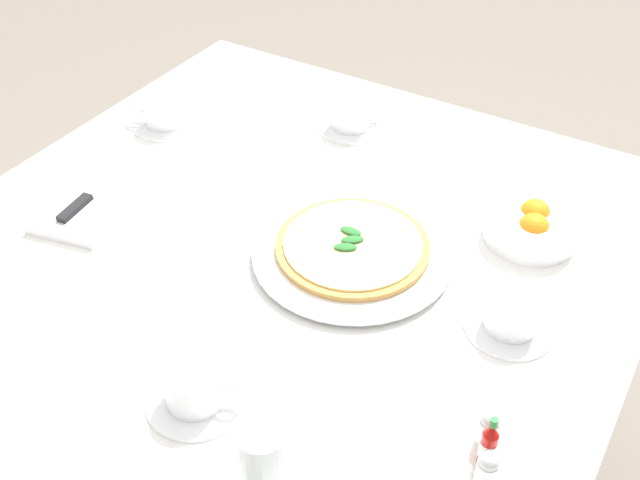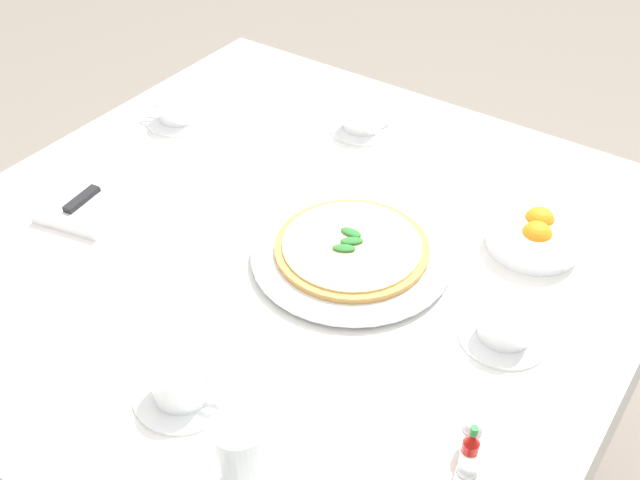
{
  "view_description": "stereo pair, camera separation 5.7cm",
  "coord_description": "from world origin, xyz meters",
  "px_view_note": "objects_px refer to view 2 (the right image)",
  "views": [
    {
      "loc": [
        -0.79,
        -0.54,
        1.53
      ],
      "look_at": [
        0.01,
        -0.05,
        0.75
      ],
      "focal_mm": 42.74,
      "sensor_mm": 36.0,
      "label": 1
    },
    {
      "loc": [
        -0.76,
        -0.58,
        1.53
      ],
      "look_at": [
        0.01,
        -0.05,
        0.75
      ],
      "focal_mm": 42.74,
      "sensor_mm": 36.0,
      "label": 2
    }
  ],
  "objects_px": {
    "water_glass_near_left": "(241,459)",
    "dinner_knife": "(101,184)",
    "pepper_shaker": "(465,479)",
    "pizza_plate": "(352,254)",
    "coffee_cup_far_right": "(507,321)",
    "salt_shaker": "(471,437)",
    "citrus_bowl": "(535,234)",
    "hot_sauce_bottle": "(469,453)",
    "coffee_cup_near_right": "(176,107)",
    "coffee_cup_left_edge": "(363,116)",
    "pizza": "(352,247)",
    "coffee_cup_center_back": "(181,382)",
    "napkin_folded": "(101,191)"
  },
  "relations": [
    {
      "from": "water_glass_near_left",
      "to": "dinner_knife",
      "type": "relative_size",
      "value": 0.55
    },
    {
      "from": "pepper_shaker",
      "to": "pizza_plate",
      "type": "bearing_deg",
      "value": 50.35
    },
    {
      "from": "pizza_plate",
      "to": "coffee_cup_far_right",
      "type": "distance_m",
      "value": 0.27
    },
    {
      "from": "salt_shaker",
      "to": "water_glass_near_left",
      "type": "bearing_deg",
      "value": 133.8
    },
    {
      "from": "citrus_bowl",
      "to": "salt_shaker",
      "type": "bearing_deg",
      "value": -168.06
    },
    {
      "from": "hot_sauce_bottle",
      "to": "salt_shaker",
      "type": "bearing_deg",
      "value": 19.65
    },
    {
      "from": "coffee_cup_near_right",
      "to": "water_glass_near_left",
      "type": "xyz_separation_m",
      "value": [
        -0.57,
        -0.63,
        0.02
      ]
    },
    {
      "from": "coffee_cup_left_edge",
      "to": "hot_sauce_bottle",
      "type": "distance_m",
      "value": 0.78
    },
    {
      "from": "pizza",
      "to": "coffee_cup_center_back",
      "type": "height_order",
      "value": "coffee_cup_center_back"
    },
    {
      "from": "pizza_plate",
      "to": "coffee_cup_center_back",
      "type": "bearing_deg",
      "value": 174.61
    },
    {
      "from": "pizza_plate",
      "to": "coffee_cup_near_right",
      "type": "height_order",
      "value": "coffee_cup_near_right"
    },
    {
      "from": "coffee_cup_far_right",
      "to": "dinner_knife",
      "type": "height_order",
      "value": "coffee_cup_far_right"
    },
    {
      "from": "coffee_cup_far_right",
      "to": "dinner_knife",
      "type": "distance_m",
      "value": 0.73
    },
    {
      "from": "coffee_cup_near_right",
      "to": "dinner_knife",
      "type": "relative_size",
      "value": 0.66
    },
    {
      "from": "pizza",
      "to": "coffee_cup_far_right",
      "type": "relative_size",
      "value": 1.88
    },
    {
      "from": "pizza_plate",
      "to": "salt_shaker",
      "type": "height_order",
      "value": "salt_shaker"
    },
    {
      "from": "pizza",
      "to": "citrus_bowl",
      "type": "bearing_deg",
      "value": -49.32
    },
    {
      "from": "hot_sauce_bottle",
      "to": "coffee_cup_far_right",
      "type": "bearing_deg",
      "value": 13.19
    },
    {
      "from": "water_glass_near_left",
      "to": "coffee_cup_center_back",
      "type": "bearing_deg",
      "value": 69.2
    },
    {
      "from": "dinner_knife",
      "to": "pepper_shaker",
      "type": "xyz_separation_m",
      "value": [
        -0.17,
        -0.78,
        0.0
      ]
    },
    {
      "from": "pizza_plate",
      "to": "coffee_cup_near_right",
      "type": "xyz_separation_m",
      "value": [
        0.16,
        0.52,
        0.02
      ]
    },
    {
      "from": "pizza_plate",
      "to": "coffee_cup_far_right",
      "type": "xyz_separation_m",
      "value": [
        -0.02,
        -0.27,
        0.02
      ]
    },
    {
      "from": "water_glass_near_left",
      "to": "pepper_shaker",
      "type": "distance_m",
      "value": 0.26
    },
    {
      "from": "salt_shaker",
      "to": "pizza",
      "type": "bearing_deg",
      "value": 54.93
    },
    {
      "from": "coffee_cup_left_edge",
      "to": "water_glass_near_left",
      "type": "xyz_separation_m",
      "value": [
        -0.75,
        -0.31,
        0.01
      ]
    },
    {
      "from": "pizza_plate",
      "to": "dinner_knife",
      "type": "xyz_separation_m",
      "value": [
        -0.1,
        0.45,
        0.01
      ]
    },
    {
      "from": "coffee_cup_near_right",
      "to": "coffee_cup_left_edge",
      "type": "height_order",
      "value": "coffee_cup_left_edge"
    },
    {
      "from": "coffee_cup_center_back",
      "to": "napkin_folded",
      "type": "relative_size",
      "value": 0.54
    },
    {
      "from": "coffee_cup_center_back",
      "to": "pepper_shaker",
      "type": "xyz_separation_m",
      "value": [
        0.08,
        -0.37,
        -0.0
      ]
    },
    {
      "from": "napkin_folded",
      "to": "pepper_shaker",
      "type": "height_order",
      "value": "pepper_shaker"
    },
    {
      "from": "water_glass_near_left",
      "to": "salt_shaker",
      "type": "distance_m",
      "value": 0.28
    },
    {
      "from": "coffee_cup_near_right",
      "to": "coffee_cup_far_right",
      "type": "distance_m",
      "value": 0.81
    },
    {
      "from": "pizza_plate",
      "to": "water_glass_near_left",
      "type": "distance_m",
      "value": 0.43
    },
    {
      "from": "pizza",
      "to": "coffee_cup_left_edge",
      "type": "height_order",
      "value": "coffee_cup_left_edge"
    },
    {
      "from": "coffee_cup_center_back",
      "to": "water_glass_near_left",
      "type": "distance_m",
      "value": 0.16
    },
    {
      "from": "coffee_cup_near_right",
      "to": "pepper_shaker",
      "type": "height_order",
      "value": "coffee_cup_near_right"
    },
    {
      "from": "coffee_cup_far_right",
      "to": "salt_shaker",
      "type": "distance_m",
      "value": 0.21
    },
    {
      "from": "pizza",
      "to": "napkin_folded",
      "type": "xyz_separation_m",
      "value": [
        -0.11,
        0.45,
        -0.01
      ]
    },
    {
      "from": "coffee_cup_near_right",
      "to": "water_glass_near_left",
      "type": "bearing_deg",
      "value": -132.08
    },
    {
      "from": "coffee_cup_center_back",
      "to": "napkin_folded",
      "type": "height_order",
      "value": "coffee_cup_center_back"
    },
    {
      "from": "citrus_bowl",
      "to": "pizza_plate",
      "type": "bearing_deg",
      "value": 130.69
    },
    {
      "from": "coffee_cup_near_right",
      "to": "coffee_cup_far_right",
      "type": "relative_size",
      "value": 1.0
    },
    {
      "from": "pizza",
      "to": "coffee_cup_far_right",
      "type": "height_order",
      "value": "coffee_cup_far_right"
    },
    {
      "from": "coffee_cup_center_back",
      "to": "pizza",
      "type": "bearing_deg",
      "value": -5.37
    },
    {
      "from": "coffee_cup_near_right",
      "to": "coffee_cup_center_back",
      "type": "bearing_deg",
      "value": -136.66
    },
    {
      "from": "water_glass_near_left",
      "to": "pepper_shaker",
      "type": "relative_size",
      "value": 1.91
    },
    {
      "from": "coffee_cup_near_right",
      "to": "pepper_shaker",
      "type": "relative_size",
      "value": 2.31
    },
    {
      "from": "citrus_bowl",
      "to": "pepper_shaker",
      "type": "relative_size",
      "value": 2.67
    },
    {
      "from": "pizza_plate",
      "to": "dinner_knife",
      "type": "distance_m",
      "value": 0.46
    },
    {
      "from": "pizza",
      "to": "salt_shaker",
      "type": "relative_size",
      "value": 4.34
    }
  ]
}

